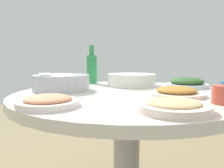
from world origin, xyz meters
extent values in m
cylinder|color=#99999E|center=(0.00, 0.00, 0.37)|extent=(0.13, 0.13, 0.67)
cylinder|color=beige|center=(0.00, 0.00, 0.72)|extent=(1.10, 1.10, 0.04)
cylinder|color=#B2B5BA|center=(-0.23, -0.26, 0.78)|extent=(0.29, 0.29, 0.08)
ellipsoid|color=white|center=(-0.23, -0.26, 0.79)|extent=(0.24, 0.24, 0.09)
cube|color=white|center=(-0.24, -0.34, 0.83)|extent=(0.16, 0.08, 0.01)
cylinder|color=silver|center=(-0.23, 0.17, 0.78)|extent=(0.29, 0.29, 0.07)
cylinder|color=black|center=(-0.23, 0.17, 0.77)|extent=(0.26, 0.26, 0.05)
cylinder|color=silver|center=(-0.23, 0.17, 0.80)|extent=(0.05, 0.32, 0.01)
cylinder|color=white|center=(0.14, -0.41, 0.75)|extent=(0.22, 0.22, 0.02)
ellipsoid|color=tan|center=(0.14, -0.41, 0.77)|extent=(0.17, 0.17, 0.03)
cylinder|color=silver|center=(0.19, 0.14, 0.75)|extent=(0.25, 0.25, 0.02)
ellipsoid|color=#AC712C|center=(0.19, 0.14, 0.77)|extent=(0.18, 0.18, 0.03)
cylinder|color=silver|center=(0.41, -0.08, 0.75)|extent=(0.24, 0.24, 0.02)
ellipsoid|color=tan|center=(0.41, -0.08, 0.77)|extent=(0.17, 0.17, 0.03)
cylinder|color=silver|center=(-0.02, 0.42, 0.75)|extent=(0.25, 0.25, 0.02)
ellipsoid|color=#2D5225|center=(-0.02, 0.42, 0.77)|extent=(0.19, 0.19, 0.05)
cylinder|color=#288645|center=(-0.48, 0.01, 0.83)|extent=(0.07, 0.07, 0.19)
cylinder|color=#288645|center=(-0.48, 0.01, 0.96)|extent=(0.03, 0.03, 0.07)
cylinder|color=#CE4D3A|center=(0.40, 0.16, 0.77)|extent=(0.07, 0.07, 0.07)
camera|label=1|loc=(0.93, -0.57, 0.91)|focal=35.88mm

